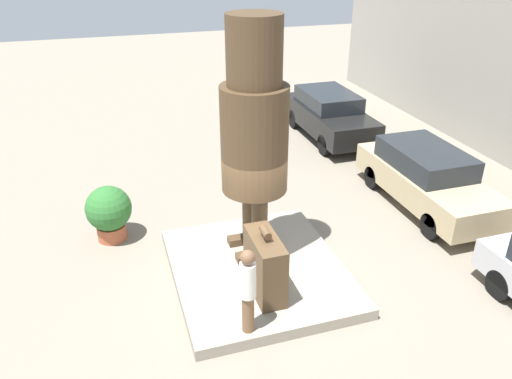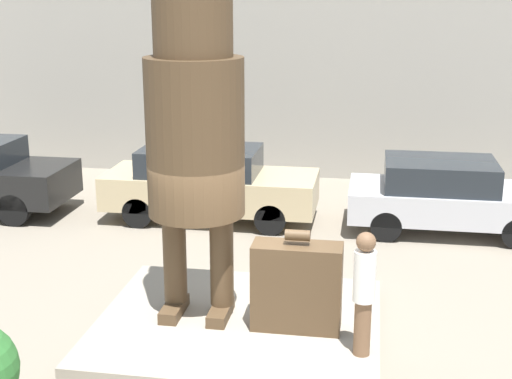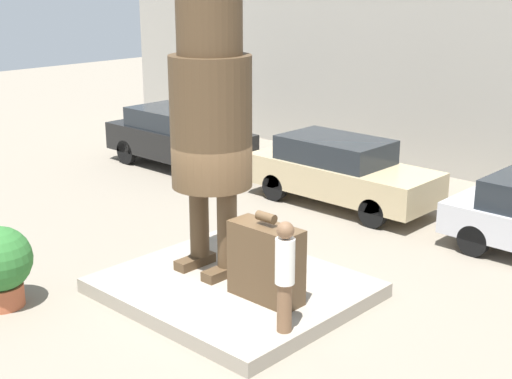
% 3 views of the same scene
% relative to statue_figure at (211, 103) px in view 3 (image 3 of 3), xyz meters
% --- Properties ---
extents(ground_plane, '(60.00, 60.00, 0.00)m').
position_rel_statue_figure_xyz_m(ground_plane, '(0.61, -0.12, -3.20)').
color(ground_plane, gray).
extents(pedestal, '(4.05, 3.53, 0.25)m').
position_rel_statue_figure_xyz_m(pedestal, '(0.61, -0.12, -3.08)').
color(pedestal, gray).
rests_on(pedestal, ground_plane).
extents(building_backdrop, '(28.00, 0.60, 7.99)m').
position_rel_statue_figure_xyz_m(building_backdrop, '(0.61, 9.35, 0.79)').
color(building_backdrop, gray).
rests_on(building_backdrop, ground_plane).
extents(statue_figure, '(1.37, 1.37, 5.06)m').
position_rel_statue_figure_xyz_m(statue_figure, '(0.00, 0.00, 0.00)').
color(statue_figure, '#4C3823').
rests_on(statue_figure, pedestal).
extents(giant_suitcase, '(1.25, 0.50, 1.45)m').
position_rel_statue_figure_xyz_m(giant_suitcase, '(1.47, -0.25, -2.33)').
color(giant_suitcase, '#4C3823').
rests_on(giant_suitcase, pedestal).
extents(tourist, '(0.29, 0.29, 1.68)m').
position_rel_statue_figure_xyz_m(tourist, '(2.39, -0.87, -2.03)').
color(tourist, brown).
rests_on(tourist, pedestal).
extents(parked_car_black, '(4.44, 1.80, 1.64)m').
position_rel_statue_figure_xyz_m(parked_car_black, '(-6.45, 4.79, -2.33)').
color(parked_car_black, black).
rests_on(parked_car_black, ground_plane).
extents(parked_car_tan, '(4.55, 1.75, 1.59)m').
position_rel_statue_figure_xyz_m(parked_car_tan, '(-1.04, 5.09, -2.37)').
color(parked_car_tan, tan).
rests_on(parked_car_tan, ground_plane).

